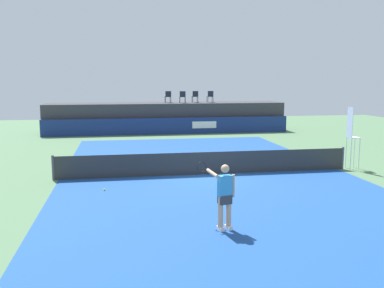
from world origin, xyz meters
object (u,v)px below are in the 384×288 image
spectator_chair_left (183,96)px  tennis_ball (104,190)px  spectator_chair_far_left (168,96)px  net_post_near (53,168)px  spectator_chair_center (195,96)px  spectator_chair_right (210,96)px  net_post_far (343,158)px  tennis_player (224,195)px  umpire_chair (351,134)px

spectator_chair_left → tennis_ball: bearing=-107.6°
spectator_chair_far_left → net_post_near: (-6.37, -15.37, -2.19)m
tennis_ball → net_post_near: bearing=135.3°
spectator_chair_center → net_post_near: 17.68m
spectator_chair_center → net_post_near: (-8.48, -15.35, -2.19)m
spectator_chair_far_left → spectator_chair_right: bearing=-1.6°
spectator_chair_right → net_post_far: spectator_chair_right is taller
spectator_chair_center → spectator_chair_right: 1.18m
tennis_player → tennis_ball: bearing=125.2°
spectator_chair_left → tennis_player: 21.77m
spectator_chair_far_left → umpire_chair: 16.68m
net_post_far → tennis_player: (-7.10, -6.64, 0.46)m
spectator_chair_center → spectator_chair_right: (1.18, -0.07, 0.00)m
spectator_chair_right → spectator_chair_center: bearing=176.5°
spectator_chair_far_left → net_post_far: bearing=-68.6°
spectator_chair_left → net_post_far: size_ratio=0.89×
spectator_chair_right → net_post_near: 18.21m
net_post_far → tennis_ball: (-10.36, -2.02, -0.46)m
spectator_chair_center → net_post_far: bearing=-75.7°
net_post_near → net_post_far: bearing=0.0°
spectator_chair_far_left → net_post_near: bearing=-112.5°
spectator_chair_left → net_post_near: bearing=-116.4°
spectator_chair_center → net_post_far: (3.92, -15.35, -2.19)m
umpire_chair → net_post_near: umpire_chair is taller
net_post_far → spectator_chair_right: bearing=100.2°
spectator_chair_center → net_post_far: spectator_chair_center is taller
spectator_chair_left → spectator_chair_right: same height
spectator_chair_left → umpire_chair: 15.91m
tennis_ball → tennis_player: bearing=-54.8°
spectator_chair_far_left → spectator_chair_right: same height
net_post_near → tennis_player: bearing=-51.4°
net_post_near → tennis_player: (5.30, -6.64, 0.46)m
spectator_chair_left → spectator_chair_right: 2.25m
spectator_chair_center → umpire_chair: spectator_chair_center is taller
spectator_chair_left → spectator_chair_right: bearing=8.4°
umpire_chair → tennis_player: size_ratio=1.56×
spectator_chair_left → umpire_chair: size_ratio=0.32×
spectator_chair_far_left → tennis_player: bearing=-92.8°
spectator_chair_center → net_post_far: 16.00m
tennis_player → tennis_ball: tennis_player is taller
spectator_chair_far_left → spectator_chair_center: same height
spectator_chair_right → net_post_near: size_ratio=0.89×
umpire_chair → net_post_far: (-0.36, 0.00, -1.09)m
net_post_near → tennis_ball: net_post_near is taller
spectator_chair_left → net_post_far: (4.97, -14.95, -2.19)m
spectator_chair_center → tennis_ball: bearing=-110.3°
spectator_chair_right → tennis_player: 22.42m
spectator_chair_far_left → spectator_chair_left: 1.14m
spectator_chair_far_left → spectator_chair_center: (2.11, -0.02, 0.00)m
spectator_chair_far_left → tennis_player: size_ratio=0.50×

